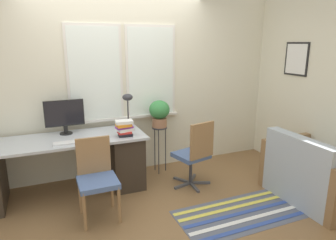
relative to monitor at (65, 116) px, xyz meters
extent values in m
plane|color=brown|center=(0.79, -0.57, -0.98)|extent=(14.00, 14.00, 0.00)
cube|color=beige|center=(0.79, 0.24, 0.37)|extent=(9.00, 0.06, 2.70)
cube|color=silver|center=(0.45, 0.21, 0.49)|extent=(0.75, 0.02, 1.32)
cube|color=white|center=(0.45, 0.20, 0.49)|extent=(0.68, 0.01, 1.25)
cube|color=silver|center=(1.25, 0.21, 0.49)|extent=(0.75, 0.02, 1.32)
cube|color=white|center=(1.25, 0.20, 0.49)|extent=(0.68, 0.01, 1.25)
cube|color=silver|center=(0.85, 0.21, -0.15)|extent=(1.61, 0.11, 0.04)
cube|color=beige|center=(3.26, -0.57, 0.37)|extent=(0.06, 9.00, 2.70)
cube|color=black|center=(3.22, -0.58, 0.68)|extent=(0.02, 0.42, 0.47)
cube|color=white|center=(3.21, -0.58, 0.68)|extent=(0.01, 0.37, 0.42)
cube|color=#B2B7BC|center=(-0.12, -0.20, -0.26)|extent=(2.14, 0.73, 0.03)
cube|color=#33281E|center=(0.71, -0.20, -0.63)|extent=(0.40, 0.65, 0.71)
cylinder|color=black|center=(0.00, 0.00, -0.24)|extent=(0.16, 0.16, 0.02)
cylinder|color=black|center=(0.00, 0.00, -0.18)|extent=(0.05, 0.05, 0.10)
cube|color=black|center=(0.00, 0.00, 0.03)|extent=(0.49, 0.02, 0.34)
cube|color=black|center=(0.00, -0.01, 0.03)|extent=(0.46, 0.01, 0.31)
cube|color=silver|center=(0.00, -0.41, -0.24)|extent=(0.36, 0.12, 0.02)
ellipsoid|color=silver|center=(0.25, -0.41, -0.23)|extent=(0.04, 0.06, 0.03)
cylinder|color=#2D2D33|center=(0.81, -0.12, -0.24)|extent=(0.15, 0.15, 0.01)
cylinder|color=#2D2D33|center=(0.81, -0.12, -0.03)|extent=(0.02, 0.02, 0.41)
ellipsoid|color=#2D2D33|center=(0.81, -0.12, 0.20)|extent=(0.14, 0.14, 0.09)
cube|color=black|center=(0.69, -0.39, -0.23)|extent=(0.18, 0.12, 0.03)
cube|color=red|center=(0.68, -0.38, -0.20)|extent=(0.17, 0.14, 0.03)
cube|color=white|center=(0.69, -0.37, -0.16)|extent=(0.21, 0.16, 0.04)
cube|color=purple|center=(0.68, -0.37, -0.13)|extent=(0.22, 0.14, 0.03)
cube|color=orange|center=(0.67, -0.39, -0.10)|extent=(0.19, 0.14, 0.04)
cube|color=white|center=(0.68, -0.38, -0.06)|extent=(0.22, 0.16, 0.04)
cylinder|color=olive|center=(0.05, -1.11, -0.77)|extent=(0.04, 0.04, 0.43)
cylinder|color=olive|center=(0.41, -1.11, -0.77)|extent=(0.04, 0.04, 0.43)
cylinder|color=olive|center=(0.05, -0.75, -0.77)|extent=(0.04, 0.04, 0.43)
cylinder|color=olive|center=(0.41, -0.75, -0.77)|extent=(0.04, 0.04, 0.43)
cube|color=#4C6699|center=(0.23, -0.93, -0.56)|extent=(0.42, 0.40, 0.06)
cube|color=olive|center=(0.23, -0.72, -0.32)|extent=(0.37, 0.03, 0.42)
cube|color=#47474C|center=(1.40, -0.61, -0.97)|extent=(0.27, 0.10, 0.03)
cube|color=#47474C|center=(1.52, -0.72, -0.97)|extent=(0.06, 0.28, 0.03)
cube|color=#47474C|center=(1.66, -0.63, -0.97)|extent=(0.27, 0.14, 0.03)
cube|color=#47474C|center=(1.62, -0.48, -0.97)|extent=(0.20, 0.23, 0.03)
cube|color=#47474C|center=(1.46, -0.46, -0.97)|extent=(0.17, 0.25, 0.03)
cylinder|color=#333338|center=(1.53, -0.58, -0.77)|extent=(0.04, 0.04, 0.36)
cube|color=#4C6699|center=(1.53, -0.58, -0.56)|extent=(0.49, 0.47, 0.06)
cube|color=olive|center=(1.58, -0.78, -0.30)|extent=(0.37, 0.12, 0.46)
cube|color=#9EA8B2|center=(2.77, -1.52, -0.77)|extent=(0.79, 0.96, 0.43)
cube|color=#9EA8B2|center=(2.46, -1.52, -0.35)|extent=(0.16, 0.96, 0.40)
cube|color=olive|center=(2.77, -1.00, -0.66)|extent=(0.79, 0.09, 0.65)
cylinder|color=#333338|center=(1.29, -0.03, -0.29)|extent=(0.22, 0.22, 0.02)
cylinder|color=#333338|center=(1.38, -0.03, -0.64)|extent=(0.01, 0.01, 0.68)
cylinder|color=#333338|center=(1.24, 0.05, -0.64)|extent=(0.01, 0.01, 0.68)
cylinder|color=#333338|center=(1.24, -0.11, -0.64)|extent=(0.01, 0.01, 0.68)
cylinder|color=#9E6B4C|center=(1.29, -0.03, -0.22)|extent=(0.21, 0.21, 0.13)
ellipsoid|color=#388442|center=(1.29, -0.03, -0.03)|extent=(0.30, 0.30, 0.27)
cube|color=#565B6B|center=(1.77, -1.47, -0.98)|extent=(1.57, 0.72, 0.01)
cube|color=#334C99|center=(1.77, -1.73, -0.98)|extent=(1.54, 0.06, 0.00)
cube|color=white|center=(1.77, -1.60, -0.98)|extent=(1.54, 0.06, 0.00)
cube|color=#334C99|center=(1.77, -1.47, -0.98)|extent=(1.54, 0.06, 0.00)
cube|color=#DBCC4C|center=(1.77, -1.34, -0.98)|extent=(1.54, 0.06, 0.00)
cube|color=#DBCC4C|center=(1.77, -1.21, -0.98)|extent=(1.54, 0.06, 0.00)
camera|label=1|loc=(-0.22, -3.94, 0.90)|focal=32.00mm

